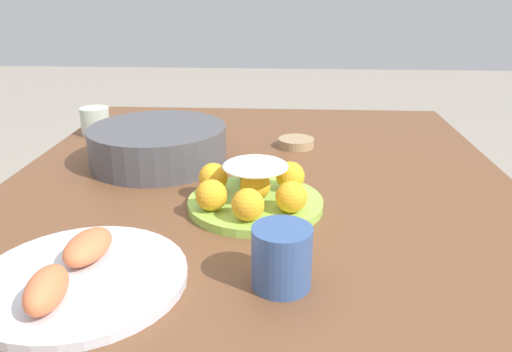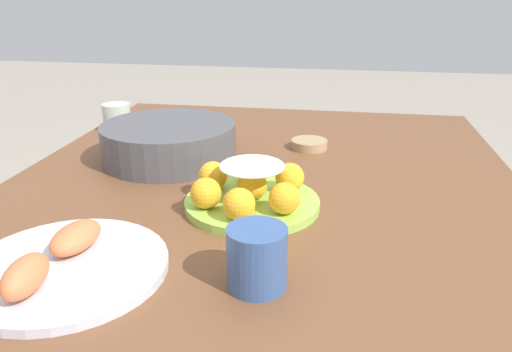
% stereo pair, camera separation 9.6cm
% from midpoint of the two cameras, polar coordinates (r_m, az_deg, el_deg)
% --- Properties ---
extents(dining_table, '(1.31, 1.07, 0.73)m').
position_cam_midpoint_polar(dining_table, '(1.06, -2.30, -5.25)').
color(dining_table, brown).
rests_on(dining_table, ground_plane).
extents(cake_plate, '(0.25, 0.25, 0.09)m').
position_cam_midpoint_polar(cake_plate, '(0.91, -3.48, -1.74)').
color(cake_plate, '#99CC4C').
rests_on(cake_plate, dining_table).
extents(serving_bowl, '(0.31, 0.31, 0.09)m').
position_cam_midpoint_polar(serving_bowl, '(1.17, -13.47, 3.59)').
color(serving_bowl, '#4C4C51').
rests_on(serving_bowl, dining_table).
extents(sauce_bowl, '(0.09, 0.09, 0.02)m').
position_cam_midpoint_polar(sauce_bowl, '(1.26, 2.42, 3.84)').
color(sauce_bowl, tan).
rests_on(sauce_bowl, dining_table).
extents(seafood_platter, '(0.29, 0.29, 0.06)m').
position_cam_midpoint_polar(seafood_platter, '(0.75, -23.17, -10.49)').
color(seafood_platter, silver).
rests_on(seafood_platter, dining_table).
extents(cup_near, '(0.08, 0.08, 0.09)m').
position_cam_midpoint_polar(cup_near, '(0.68, -1.14, -9.36)').
color(cup_near, '#38568E').
rests_on(cup_near, dining_table).
extents(cup_far, '(0.08, 0.08, 0.07)m').
position_cam_midpoint_polar(cup_far, '(1.44, -19.75, 5.88)').
color(cup_far, beige).
rests_on(cup_far, dining_table).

